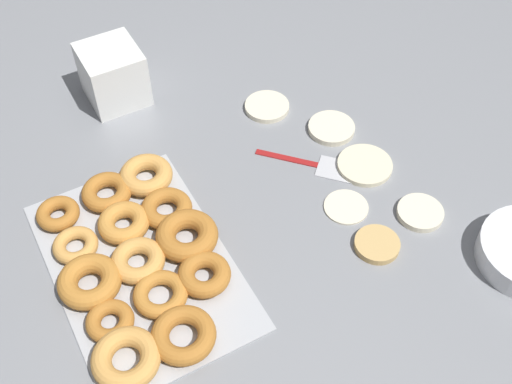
# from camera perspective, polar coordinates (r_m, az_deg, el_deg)

# --- Properties ---
(ground_plane) EXTENTS (3.00, 3.00, 0.00)m
(ground_plane) POSITION_cam_1_polar(r_m,az_deg,el_deg) (1.32, 4.40, 1.58)
(ground_plane) COLOR gray
(pancake_0) EXTENTS (0.10, 0.10, 0.01)m
(pancake_0) POSITION_cam_1_polar(r_m,az_deg,el_deg) (1.46, 0.98, 7.59)
(pancake_0) COLOR beige
(pancake_0) RESTS_ON ground_plane
(pancake_1) EXTENTS (0.11, 0.11, 0.01)m
(pancake_1) POSITION_cam_1_polar(r_m,az_deg,el_deg) (1.35, 9.65, 2.36)
(pancake_1) COLOR beige
(pancake_1) RESTS_ON ground_plane
(pancake_2) EXTENTS (0.09, 0.09, 0.01)m
(pancake_2) POSITION_cam_1_polar(r_m,az_deg,el_deg) (1.27, 8.02, -1.27)
(pancake_2) COLOR beige
(pancake_2) RESTS_ON ground_plane
(pancake_3) EXTENTS (0.09, 0.09, 0.01)m
(pancake_3) POSITION_cam_1_polar(r_m,az_deg,el_deg) (1.29, 14.39, -1.79)
(pancake_3) COLOR beige
(pancake_3) RESTS_ON ground_plane
(pancake_4) EXTENTS (0.09, 0.09, 0.01)m
(pancake_4) POSITION_cam_1_polar(r_m,az_deg,el_deg) (1.22, 10.71, -4.60)
(pancake_4) COLOR tan
(pancake_4) RESTS_ON ground_plane
(pancake_5) EXTENTS (0.10, 0.10, 0.01)m
(pancake_5) POSITION_cam_1_polar(r_m,az_deg,el_deg) (1.41, 6.72, 5.66)
(pancake_5) COLOR beige
(pancake_5) RESTS_ON ground_plane
(donut_tray) EXTENTS (0.47, 0.31, 0.04)m
(donut_tray) POSITION_cam_1_polar(r_m,az_deg,el_deg) (1.19, -10.31, -5.79)
(donut_tray) COLOR #ADAFB5
(donut_tray) RESTS_ON ground_plane
(container_stack) EXTENTS (0.13, 0.13, 0.13)m
(container_stack) POSITION_cam_1_polar(r_m,az_deg,el_deg) (1.48, -12.59, 10.14)
(container_stack) COLOR white
(container_stack) RESTS_ON ground_plane
(spatula) EXTENTS (0.20, 0.20, 0.01)m
(spatula) POSITION_cam_1_polar(r_m,az_deg,el_deg) (1.34, 6.69, 2.15)
(spatula) COLOR maroon
(spatula) RESTS_ON ground_plane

